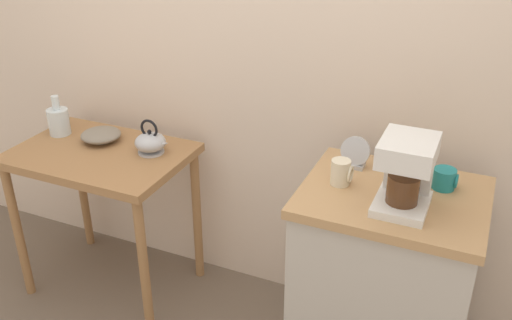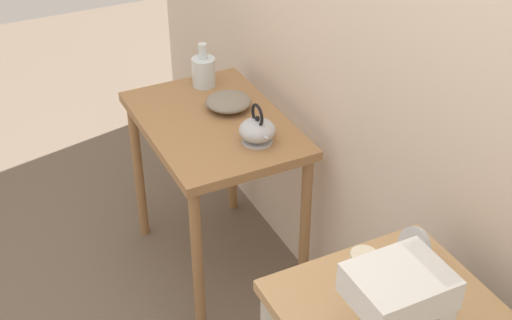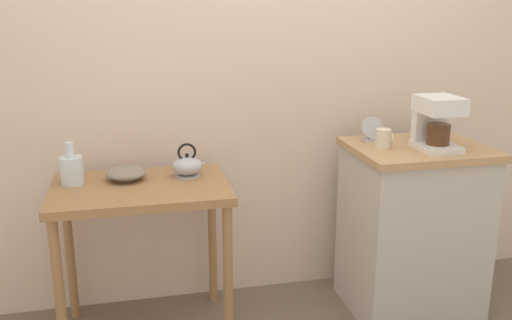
{
  "view_description": "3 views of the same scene",
  "coord_description": "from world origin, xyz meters",
  "px_view_note": "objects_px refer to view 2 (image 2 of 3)",
  "views": [
    {
      "loc": [
        1.01,
        -1.84,
        1.93
      ],
      "look_at": [
        0.23,
        -0.06,
        0.95
      ],
      "focal_mm": 39.94,
      "sensor_mm": 36.0,
      "label": 1
    },
    {
      "loc": [
        1.7,
        -0.9,
        2.23
      ],
      "look_at": [
        -0.09,
        -0.02,
        0.91
      ],
      "focal_mm": 49.7,
      "sensor_mm": 36.0,
      "label": 2
    },
    {
      "loc": [
        -0.64,
        -2.47,
        1.58
      ],
      "look_at": [
        -0.1,
        -0.06,
        0.89
      ],
      "focal_mm": 39.47,
      "sensor_mm": 36.0,
      "label": 3
    }
  ],
  "objects_px": {
    "bowl_stoneware": "(229,102)",
    "table_clock": "(413,251)",
    "teakettle": "(258,130)",
    "glass_carafe_vase": "(204,71)",
    "mug_small_cream": "(363,268)",
    "coffee_maker": "(403,308)"
  },
  "relations": [
    {
      "from": "glass_carafe_vase",
      "to": "bowl_stoneware",
      "type": "bearing_deg",
      "value": 2.29
    },
    {
      "from": "bowl_stoneware",
      "to": "coffee_maker",
      "type": "bearing_deg",
      "value": -8.28
    },
    {
      "from": "teakettle",
      "to": "glass_carafe_vase",
      "type": "relative_size",
      "value": 0.88
    },
    {
      "from": "teakettle",
      "to": "mug_small_cream",
      "type": "distance_m",
      "value": 0.96
    },
    {
      "from": "bowl_stoneware",
      "to": "table_clock",
      "type": "distance_m",
      "value": 1.25
    },
    {
      "from": "bowl_stoneware",
      "to": "table_clock",
      "type": "height_order",
      "value": "table_clock"
    },
    {
      "from": "mug_small_cream",
      "to": "table_clock",
      "type": "xyz_separation_m",
      "value": [
        0.01,
        0.16,
        0.01
      ]
    },
    {
      "from": "glass_carafe_vase",
      "to": "coffee_maker",
      "type": "bearing_deg",
      "value": -6.81
    },
    {
      "from": "mug_small_cream",
      "to": "teakettle",
      "type": "bearing_deg",
      "value": 171.0
    },
    {
      "from": "mug_small_cream",
      "to": "table_clock",
      "type": "height_order",
      "value": "table_clock"
    },
    {
      "from": "glass_carafe_vase",
      "to": "coffee_maker",
      "type": "xyz_separation_m",
      "value": [
        1.71,
        -0.2,
        0.19
      ]
    },
    {
      "from": "coffee_maker",
      "to": "mug_small_cream",
      "type": "bearing_deg",
      "value": 166.72
    },
    {
      "from": "bowl_stoneware",
      "to": "teakettle",
      "type": "xyz_separation_m",
      "value": [
        0.29,
        -0.01,
        0.02
      ]
    },
    {
      "from": "coffee_maker",
      "to": "table_clock",
      "type": "xyz_separation_m",
      "value": [
        -0.23,
        0.21,
        -0.09
      ]
    },
    {
      "from": "glass_carafe_vase",
      "to": "coffee_maker",
      "type": "relative_size",
      "value": 0.77
    },
    {
      "from": "teakettle",
      "to": "table_clock",
      "type": "bearing_deg",
      "value": 0.46
    },
    {
      "from": "coffee_maker",
      "to": "table_clock",
      "type": "height_order",
      "value": "coffee_maker"
    },
    {
      "from": "mug_small_cream",
      "to": "coffee_maker",
      "type": "bearing_deg",
      "value": -13.28
    },
    {
      "from": "bowl_stoneware",
      "to": "teakettle",
      "type": "bearing_deg",
      "value": -1.71
    },
    {
      "from": "bowl_stoneware",
      "to": "mug_small_cream",
      "type": "xyz_separation_m",
      "value": [
        1.23,
        -0.16,
        0.14
      ]
    },
    {
      "from": "glass_carafe_vase",
      "to": "teakettle",
      "type": "bearing_deg",
      "value": 0.11
    },
    {
      "from": "coffee_maker",
      "to": "teakettle",
      "type": "bearing_deg",
      "value": 170.13
    }
  ]
}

